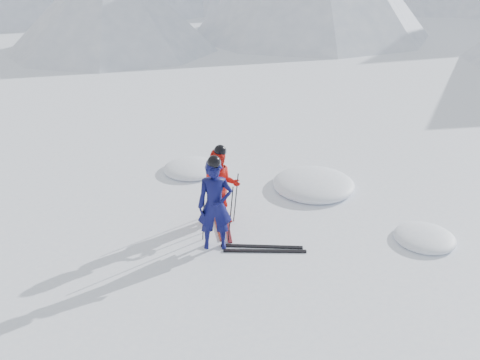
# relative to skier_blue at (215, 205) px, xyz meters

# --- Properties ---
(ground) EXTENTS (160.00, 160.00, 0.00)m
(ground) POSITION_rel_skier_blue_xyz_m (2.13, 0.50, -0.97)
(ground) COLOR white
(ground) RESTS_ON ground
(skier_blue) EXTENTS (0.81, 0.66, 1.94)m
(skier_blue) POSITION_rel_skier_blue_xyz_m (0.00, 0.00, 0.00)
(skier_blue) COLOR #0B0D46
(skier_blue) RESTS_ON ground
(skier_red) EXTENTS (1.05, 0.96, 1.76)m
(skier_red) POSITION_rel_skier_blue_xyz_m (-0.18, 0.98, -0.09)
(skier_red) COLOR red
(skier_red) RESTS_ON ground
(pole_blue_left) EXTENTS (0.13, 0.09, 1.29)m
(pole_blue_left) POSITION_rel_skier_blue_xyz_m (-0.30, 0.15, -0.32)
(pole_blue_left) COLOR black
(pole_blue_left) RESTS_ON ground
(pole_blue_right) EXTENTS (0.13, 0.08, 1.29)m
(pole_blue_right) POSITION_rel_skier_blue_xyz_m (0.25, 0.25, -0.32)
(pole_blue_right) COLOR black
(pole_blue_right) RESTS_ON ground
(pole_red_left) EXTENTS (0.12, 0.09, 1.17)m
(pole_red_left) POSITION_rel_skier_blue_xyz_m (-0.48, 1.23, -0.38)
(pole_red_left) COLOR black
(pole_red_left) RESTS_ON ground
(pole_red_right) EXTENTS (0.12, 0.08, 1.17)m
(pole_red_right) POSITION_rel_skier_blue_xyz_m (0.12, 1.13, -0.38)
(pole_red_right) COLOR black
(pole_red_right) RESTS_ON ground
(ski_worn_left) EXTENTS (0.82, 1.57, 0.03)m
(ski_worn_left) POSITION_rel_skier_blue_xyz_m (-0.30, 0.98, -0.95)
(ski_worn_left) COLOR black
(ski_worn_left) RESTS_ON ground
(ski_worn_right) EXTENTS (0.71, 1.61, 0.03)m
(ski_worn_right) POSITION_rel_skier_blue_xyz_m (-0.06, 0.98, -0.95)
(ski_worn_right) COLOR black
(ski_worn_right) RESTS_ON ground
(ski_loose_a) EXTENTS (1.68, 0.44, 0.03)m
(ski_loose_a) POSITION_rel_skier_blue_xyz_m (0.93, 0.21, -0.95)
(ski_loose_a) COLOR black
(ski_loose_a) RESTS_ON ground
(ski_loose_b) EXTENTS (1.67, 0.50, 0.03)m
(ski_loose_b) POSITION_rel_skier_blue_xyz_m (1.03, 0.06, -0.95)
(ski_loose_b) COLOR black
(ski_loose_b) RESTS_ON ground
(snow_lumps) EXTENTS (7.41, 3.61, 0.46)m
(snow_lumps) POSITION_rel_skier_blue_xyz_m (1.14, 3.05, -0.97)
(snow_lumps) COLOR white
(snow_lumps) RESTS_ON ground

